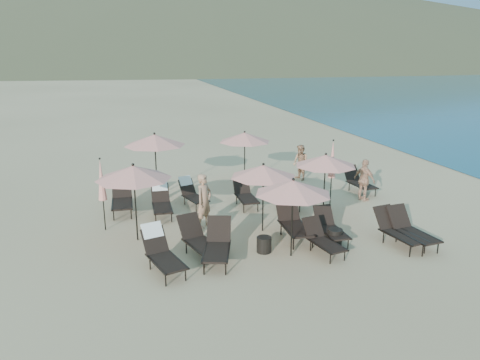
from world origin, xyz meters
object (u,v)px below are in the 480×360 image
object	(u,v)px
lounger_7	(161,200)
beachgoer_c	(364,180)
lounger_10	(285,193)
umbrella_open_4	(245,137)
lounger_1	(199,239)
side_table_1	(335,237)
lounger_3	(323,239)
side_table_0	(264,245)
lounger_11	(359,181)
umbrella_open_2	(326,160)
lounger_5	(411,229)
umbrella_open_0	(133,172)
lounger_9	(245,194)
beachgoer_a	(204,201)
umbrella_open_3	(155,140)
umbrella_open_5	(293,187)
lounger_6	(122,198)
lounger_0	(161,251)
lounger_12	(330,227)
lounger_2	(217,244)
umbrella_closed_1	(101,180)
umbrella_open_1	(263,171)
lounger_4	(398,230)
beachgoer_b	(301,163)
lounger_8	(192,193)
lounger_13	(293,222)

from	to	relation	value
lounger_7	beachgoer_c	bearing A→B (deg)	-1.85
lounger_10	umbrella_open_4	xyz separation A→B (m)	(-0.68, 2.95, 1.53)
lounger_1	side_table_1	bearing A→B (deg)	-21.88
lounger_3	side_table_0	bearing A→B (deg)	153.49
lounger_11	beachgoer_c	bearing A→B (deg)	-115.22
lounger_10	umbrella_open_2	distance (m)	2.19
lounger_5	umbrella_open_0	world-z (taller)	umbrella_open_0
lounger_9	beachgoer_a	distance (m)	2.50
lounger_5	umbrella_open_3	size ratio (longest dim) A/B	0.72
lounger_3	umbrella_open_0	world-z (taller)	umbrella_open_0
lounger_1	umbrella_open_5	distance (m)	2.94
lounger_6	lounger_5	bearing A→B (deg)	-30.44
umbrella_open_5	side_table_1	world-z (taller)	umbrella_open_5
lounger_10	lounger_7	bearing A→B (deg)	-179.93
umbrella_open_0	lounger_7	bearing A→B (deg)	65.41
lounger_0	side_table_1	xyz separation A→B (m)	(5.00, 0.23, -0.27)
lounger_12	lounger_2	bearing A→B (deg)	-170.52
lounger_2	umbrella_open_0	size ratio (longest dim) A/B	0.80
side_table_1	umbrella_open_4	bearing A→B (deg)	96.90
umbrella_open_0	umbrella_closed_1	world-z (taller)	umbrella_open_0
lounger_9	umbrella_open_4	size ratio (longest dim) A/B	0.71
lounger_1	umbrella_open_4	distance (m)	7.14
lounger_5	lounger_10	distance (m)	4.80
umbrella_open_1	umbrella_open_5	size ratio (longest dim) A/B	0.98
lounger_10	lounger_4	bearing A→B (deg)	-62.32
lounger_11	beachgoer_b	world-z (taller)	beachgoer_b
lounger_7	umbrella_open_1	world-z (taller)	umbrella_open_1
umbrella_open_0	umbrella_open_2	bearing A→B (deg)	3.95
lounger_4	umbrella_open_0	distance (m)	7.77
lounger_2	umbrella_open_4	distance (m)	7.42
lounger_8	umbrella_open_0	size ratio (longest dim) A/B	0.68
umbrella_open_4	lounger_2	bearing A→B (deg)	-111.83
lounger_0	lounger_10	xyz separation A→B (m)	(4.88, 3.93, -0.04)
beachgoer_a	umbrella_open_2	bearing A→B (deg)	-44.06
lounger_5	umbrella_closed_1	world-z (taller)	umbrella_closed_1
lounger_0	umbrella_closed_1	bearing A→B (deg)	97.91
lounger_2	lounger_12	distance (m)	3.56
lounger_2	side_table_0	distance (m)	1.41
umbrella_open_3	beachgoer_b	bearing A→B (deg)	5.78
lounger_13	lounger_4	bearing A→B (deg)	-23.30
lounger_6	beachgoer_b	distance (m)	7.82
lounger_3	umbrella_open_1	size ratio (longest dim) A/B	0.72
lounger_5	lounger_9	bearing A→B (deg)	122.10
lounger_0	lounger_11	bearing A→B (deg)	13.90
lounger_7	lounger_10	xyz separation A→B (m)	(4.41, -0.26, -0.03)
beachgoer_a	beachgoer_b	xyz separation A→B (m)	(5.06, 4.30, -0.11)
lounger_0	lounger_5	size ratio (longest dim) A/B	1.02
lounger_3	umbrella_open_2	xyz separation A→B (m)	(1.30, 2.69, 1.54)
lounger_7	lounger_8	world-z (taller)	lounger_7
lounger_9	umbrella_closed_1	world-z (taller)	umbrella_closed_1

